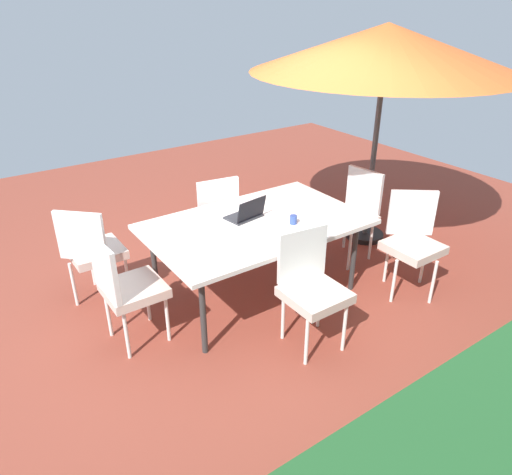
{
  "coord_description": "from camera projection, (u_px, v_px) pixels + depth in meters",
  "views": [
    {
      "loc": [
        2.23,
        3.22,
        2.62
      ],
      "look_at": [
        0.0,
        0.0,
        0.62
      ],
      "focal_mm": 33.59,
      "sensor_mm": 36.0,
      "label": 1
    }
  ],
  "objects": [
    {
      "name": "chair_southeast",
      "position": [
        92.0,
        249.0,
        4.34
      ],
      "size": [
        0.59,
        0.59,
        0.98
      ],
      "rotation": [
        0.0,
        0.0,
        5.51
      ],
      "color": "beige",
      "rests_on": "ground_plane"
    },
    {
      "name": "chair_west",
      "position": [
        354.0,
        211.0,
        5.1
      ],
      "size": [
        0.48,
        0.47,
        0.98
      ],
      "rotation": [
        0.0,
        0.0,
        1.68
      ],
      "color": "beige",
      "rests_on": "ground_plane"
    },
    {
      "name": "chair_east",
      "position": [
        126.0,
        285.0,
        3.8
      ],
      "size": [
        0.47,
        0.46,
        0.98
      ],
      "rotation": [
        0.0,
        0.0,
        4.77
      ],
      "color": "beige",
      "rests_on": "ground_plane"
    },
    {
      "name": "chair_north",
      "position": [
        311.0,
        284.0,
        3.81
      ],
      "size": [
        0.48,
        0.49,
        0.98
      ],
      "rotation": [
        0.0,
        0.0,
        3.02
      ],
      "color": "beige",
      "rests_on": "ground_plane"
    },
    {
      "name": "ground_plane",
      "position": [
        256.0,
        295.0,
        4.68
      ],
      "size": [
        10.0,
        10.0,
        0.02
      ],
      "primitive_type": "cube",
      "color": "brown"
    },
    {
      "name": "patio_umbrella",
      "position": [
        386.0,
        48.0,
        4.8
      ],
      "size": [
        2.77,
        2.77,
        2.37
      ],
      "color": "#4C4C4C",
      "rests_on": "ground_plane"
    },
    {
      "name": "cup",
      "position": [
        293.0,
        220.0,
        4.28
      ],
      "size": [
        0.07,
        0.07,
        0.08
      ],
      "primitive_type": "cylinder",
      "color": "#334C99",
      "rests_on": "dining_table"
    },
    {
      "name": "chair_south",
      "position": [
        214.0,
        214.0,
        5.03
      ],
      "size": [
        0.48,
        0.49,
        0.98
      ],
      "rotation": [
        0.0,
        0.0,
        -0.14
      ],
      "color": "beige",
      "rests_on": "ground_plane"
    },
    {
      "name": "dining_table",
      "position": [
        256.0,
        227.0,
        4.35
      ],
      "size": [
        1.95,
        1.22,
        0.77
      ],
      "color": "silver",
      "rests_on": "ground_plane"
    },
    {
      "name": "chair_northwest",
      "position": [
        412.0,
        239.0,
        4.52
      ],
      "size": [
        0.58,
        0.58,
        0.98
      ],
      "rotation": [
        0.0,
        0.0,
        2.48
      ],
      "color": "beige",
      "rests_on": "ground_plane"
    },
    {
      "name": "laptop",
      "position": [
        246.0,
        214.0,
        4.38
      ],
      "size": [
        0.35,
        0.29,
        0.21
      ],
      "rotation": [
        0.0,
        0.0,
        0.16
      ],
      "color": "#2D2D33",
      "rests_on": "dining_table"
    }
  ]
}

